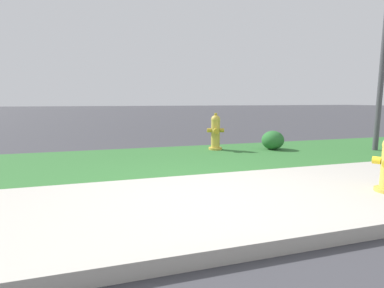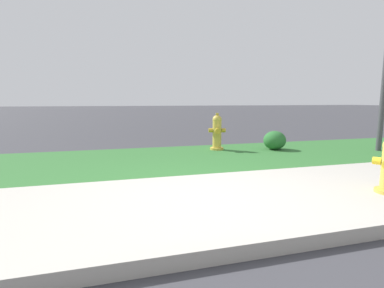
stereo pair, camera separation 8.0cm
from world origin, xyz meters
TOP-DOWN VIEW (x-y plane):
  - ground_plane at (0.00, 0.00)m, footprint 120.00×120.00m
  - sidewalk_pavement at (0.00, 0.00)m, footprint 18.00×2.19m
  - grass_verge at (0.00, 2.47)m, footprint 18.00×2.75m
  - street_curb at (0.00, -1.17)m, footprint 18.00×0.16m
  - fire_hydrant_far_end at (1.21, 3.16)m, footprint 0.38×0.35m
  - shrub_bush_mid_verge at (2.45, 2.83)m, footprint 0.49×0.49m

SIDE VIEW (x-z plane):
  - ground_plane at x=0.00m, z-range 0.00..0.00m
  - grass_verge at x=0.00m, z-range 0.00..0.01m
  - sidewalk_pavement at x=0.00m, z-range 0.00..0.01m
  - street_curb at x=0.00m, z-range 0.00..0.12m
  - shrub_bush_mid_verge at x=2.45m, z-range 0.00..0.42m
  - fire_hydrant_far_end at x=1.21m, z-range -0.01..0.80m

